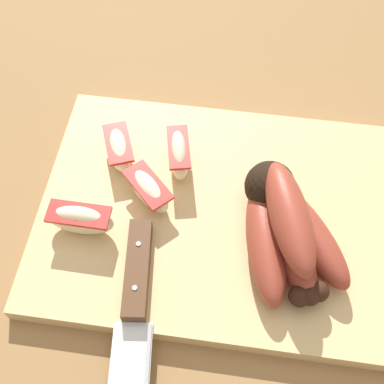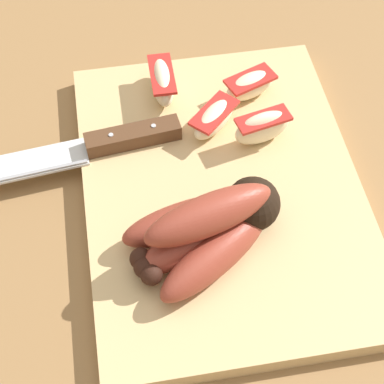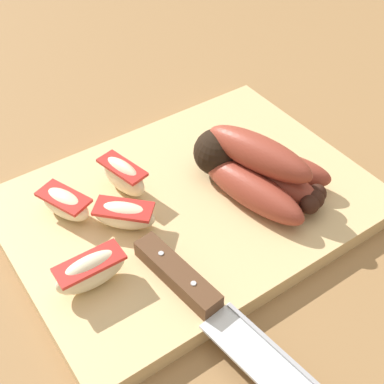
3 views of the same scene
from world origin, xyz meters
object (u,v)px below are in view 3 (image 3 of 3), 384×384
object	(u,v)px
apple_wedge_middle	(123,176)
apple_wedge_far	(124,215)
banana_bunch	(255,170)
apple_wedge_near	(65,203)
apple_wedge_extra	(91,271)
chefs_knife	(214,310)

from	to	relation	value
apple_wedge_middle	apple_wedge_far	world-z (taller)	apple_wedge_middle
banana_bunch	apple_wedge_near	size ratio (longest dim) A/B	2.35
apple_wedge_near	apple_wedge_far	xyz separation A→B (m)	(0.04, -0.05, -0.00)
banana_bunch	apple_wedge_far	world-z (taller)	banana_bunch
apple_wedge_middle	apple_wedge_extra	xyz separation A→B (m)	(-0.09, -0.09, -0.00)
apple_wedge_far	apple_wedge_middle	bearing A→B (deg)	61.23
apple_wedge_middle	apple_wedge_far	size ratio (longest dim) A/B	1.03
banana_bunch	apple_wedge_middle	xyz separation A→B (m)	(-0.12, 0.08, -0.01)
apple_wedge_near	apple_wedge_extra	world-z (taller)	apple_wedge_extra
chefs_knife	banana_bunch	bearing A→B (deg)	38.46
apple_wedge_near	apple_wedge_far	distance (m)	0.06
apple_wedge_near	apple_wedge_far	bearing A→B (deg)	-49.14
apple_wedge_middle	apple_wedge_far	distance (m)	0.05
apple_wedge_near	apple_wedge_middle	size ratio (longest dim) A/B	1.00
apple_wedge_middle	apple_wedge_extra	size ratio (longest dim) A/B	0.95
apple_wedge_near	apple_wedge_middle	bearing A→B (deg)	-1.91
apple_wedge_extra	apple_wedge_far	bearing A→B (deg)	37.79
banana_bunch	apple_wedge_extra	distance (m)	0.20
banana_bunch	apple_wedge_middle	bearing A→B (deg)	146.57
banana_bunch	apple_wedge_middle	size ratio (longest dim) A/B	2.36
banana_bunch	chefs_knife	distance (m)	0.17
apple_wedge_near	apple_wedge_far	world-z (taller)	same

